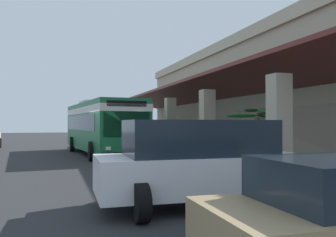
% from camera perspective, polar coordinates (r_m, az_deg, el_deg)
% --- Properties ---
extents(ground, '(120.00, 120.00, 0.00)m').
position_cam_1_polar(ground, '(20.90, 13.74, -5.96)').
color(ground, '#262628').
extents(curb_strip, '(31.23, 0.50, 0.12)m').
position_cam_1_polar(curb_strip, '(20.28, -2.28, -5.97)').
color(curb_strip, '#9E998E').
rests_on(curb_strip, ground).
extents(plaza_building, '(26.32, 14.95, 6.69)m').
position_cam_1_polar(plaza_building, '(24.60, 19.91, 2.66)').
color(plaza_building, '#B2A88E').
rests_on(plaza_building, ground).
extents(transit_bus, '(11.40, 3.60, 3.34)m').
position_cam_1_polar(transit_bus, '(22.20, -10.60, -0.88)').
color(transit_bus, '#196638').
rests_on(transit_bus, ground).
extents(parked_suv_white, '(2.81, 4.86, 1.97)m').
position_cam_1_polar(parked_suv_white, '(8.29, 5.27, -6.86)').
color(parked_suv_white, silver).
rests_on(parked_suv_white, ground).
extents(pedestrian, '(0.53, 0.57, 1.78)m').
position_cam_1_polar(pedestrian, '(11.58, 4.48, -5.16)').
color(pedestrian, navy).
rests_on(pedestrian, ground).
extents(potted_palm, '(1.70, 1.91, 2.45)m').
position_cam_1_polar(potted_palm, '(13.09, 14.04, -6.32)').
color(potted_palm, '#4C4742').
rests_on(potted_palm, ground).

